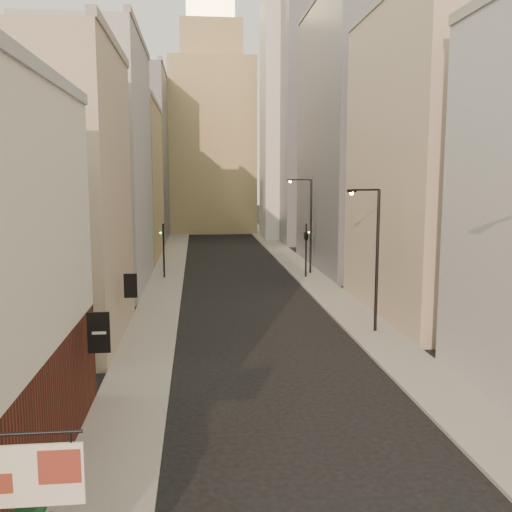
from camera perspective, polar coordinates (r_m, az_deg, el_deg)
The scene contains 15 objects.
sidewalk_left at distance 62.05m, azimuth -8.44°, elevation -0.58°, with size 3.00×140.00×0.15m, color gray.
sidewalk_right at distance 62.83m, azimuth 3.49°, elevation -0.41°, with size 3.00×140.00×0.15m, color gray.
left_bldg_beige at distance 33.38m, azimuth -20.37°, elevation 5.47°, with size 8.00×12.00×16.00m, color tan.
left_bldg_grey at distance 49.03m, azimuth -15.83°, elevation 8.62°, with size 8.00×16.00×20.00m, color #98999D.
left_bldg_tan at distance 66.84m, azimuth -13.15°, elevation 7.15°, with size 8.00×18.00×17.00m, color tan.
left_bldg_wingrid at distance 86.77m, azimuth -11.58°, elevation 9.63°, with size 8.00×20.00×24.00m, color gray.
right_bldg_beige at distance 39.60m, azimuth 17.69°, elevation 8.79°, with size 8.00×16.00×20.00m, color tan.
right_bldg_wingrid at distance 58.61m, azimuth 9.84°, elevation 11.57°, with size 8.00×20.00×26.00m, color gray.
highrise at distance 88.64m, azimuth 8.81°, elevation 18.55°, with size 21.00×23.00×51.20m.
clock_tower at distance 98.73m, azimuth -4.45°, elevation 12.81°, with size 14.00×14.00×44.90m.
white_tower at distance 85.96m, azimuth 3.39°, elevation 14.21°, with size 8.00×8.00×41.50m.
streetlamp_mid at distance 33.56m, azimuth 11.74°, elevation 0.39°, with size 2.14×0.89×8.48m.
streetlamp_far at distance 53.54m, azimuth 5.27°, elevation 3.56°, with size 2.35×0.30×8.96m.
traffic_light_left at distance 51.68m, azimuth -9.24°, elevation 1.49°, with size 0.56×0.46×5.00m.
traffic_light_right at distance 51.57m, azimuth 5.04°, elevation 2.05°, with size 0.76×0.76×5.00m.
Camera 1 is at (-3.74, -6.32, 9.13)m, focal length 40.00 mm.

